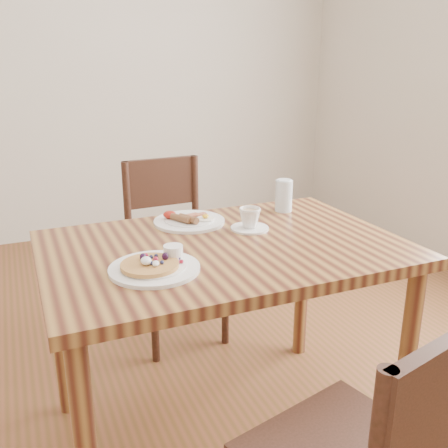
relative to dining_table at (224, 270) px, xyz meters
name	(u,v)px	position (x,y,z in m)	size (l,w,h in m)	color
ground	(224,426)	(0.00, 0.00, -0.65)	(5.00, 5.00, 0.00)	brown
dining_table	(224,270)	(0.00, 0.00, 0.00)	(1.20, 0.80, 0.75)	olive
chair_far	(172,241)	(0.05, 0.77, -0.16)	(0.44, 0.44, 0.88)	#3F2017
pancake_plate	(155,266)	(-0.28, -0.13, 0.11)	(0.27, 0.27, 0.06)	white
breakfast_plate	(188,220)	(-0.04, 0.26, 0.11)	(0.27, 0.27, 0.04)	white
teacup_saucer	(250,220)	(0.15, 0.10, 0.13)	(0.14, 0.14, 0.08)	white
water_glass	(284,196)	(0.38, 0.26, 0.16)	(0.07, 0.07, 0.13)	silver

